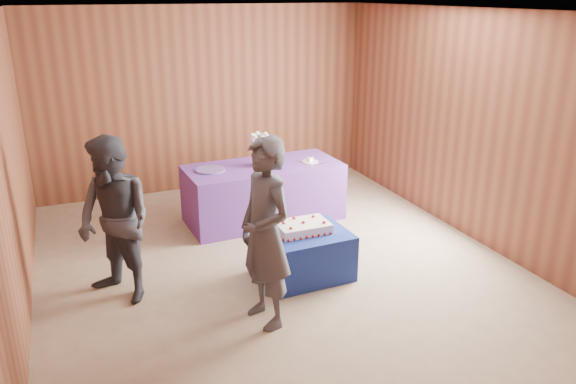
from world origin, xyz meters
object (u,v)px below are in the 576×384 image
sheet_cake (303,227)px  cake_table (305,254)px  serving_table (264,193)px  vase (261,158)px  guest_right (115,221)px  guest_left (265,234)px

sheet_cake → cake_table: bearing=-76.9°
cake_table → serving_table: size_ratio=0.45×
vase → guest_right: 2.39m
serving_table → guest_right: size_ratio=1.22×
serving_table → guest_right: bearing=-147.4°
guest_left → guest_right: size_ratio=1.06×
cake_table → sheet_cake: size_ratio=1.57×
sheet_cake → guest_right: size_ratio=0.35×
guest_left → guest_right: guest_left is taller
serving_table → guest_right: guest_right is taller
serving_table → guest_right: 2.46m
vase → guest_left: (-0.77, -2.30, 0.01)m
cake_table → vase: bearing=84.2°
vase → cake_table: bearing=-93.5°
serving_table → vase: vase is taller
guest_right → guest_left: bearing=17.4°
vase → guest_left: guest_left is taller
guest_left → guest_right: bearing=-140.2°
serving_table → vase: bearing=-163.4°
cake_table → guest_right: guest_right is taller
serving_table → guest_left: bearing=-111.6°
vase → serving_table: bearing=18.9°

